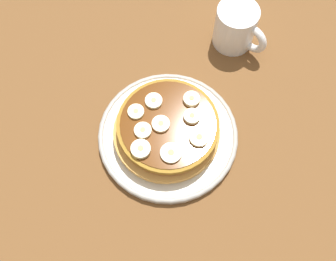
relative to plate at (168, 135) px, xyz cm
name	(u,v)px	position (x,y,z in cm)	size (l,w,h in cm)	color
ground_plane	(168,140)	(0.00, 0.00, -2.35)	(140.00, 140.00, 3.00)	brown
plate	(168,135)	(0.00, 0.00, 0.00)	(23.58, 23.58, 1.59)	silver
pancake_stack	(167,130)	(0.04, -0.16, 2.57)	(17.28, 17.85, 4.35)	#B98644
banana_slice_0	(161,124)	(-0.65, -0.96, 5.03)	(2.88, 2.88, 0.81)	#F9E1B6
banana_slice_1	(171,153)	(3.77, -3.43, 4.98)	(3.34, 3.34, 0.71)	#EBE5C1
banana_slice_2	(199,138)	(5.27, 1.38, 5.02)	(3.13, 3.13, 0.81)	#F9F0B8
banana_slice_3	(191,98)	(-0.21, 5.60, 5.10)	(2.72, 2.72, 0.95)	#FAE6B5
banana_slice_4	(136,112)	(-5.05, -2.06, 4.98)	(2.65, 2.65, 0.72)	#EFEDBB
banana_slice_5	(142,150)	(0.21, -6.12, 5.12)	(3.07, 3.07, 0.99)	#EEEBC3
banana_slice_6	(154,101)	(-4.29, 1.25, 5.02)	(2.79, 2.79, 0.79)	#F0EFC6
banana_slice_7	(143,130)	(-1.97, -3.65, 5.00)	(2.75, 2.75, 0.77)	beige
banana_slice_8	(192,116)	(2.09, 3.33, 5.09)	(2.69, 2.69, 0.93)	#EFE6BD
coffee_mug	(237,27)	(-4.29, 23.03, 3.38)	(10.70, 7.53, 8.23)	white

